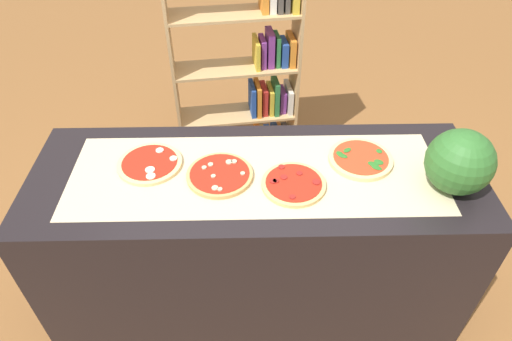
% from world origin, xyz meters
% --- Properties ---
extents(ground_plane, '(12.00, 12.00, 0.00)m').
position_xyz_m(ground_plane, '(0.00, 0.00, 0.00)').
color(ground_plane, brown).
extents(counter, '(2.01, 0.73, 0.91)m').
position_xyz_m(counter, '(0.00, 0.00, 0.45)').
color(counter, black).
rests_on(counter, ground_plane).
extents(parchment_paper, '(1.63, 0.54, 0.00)m').
position_xyz_m(parchment_paper, '(0.00, 0.00, 0.91)').
color(parchment_paper, beige).
rests_on(parchment_paper, counter).
extents(pizza_mozzarella_0, '(0.29, 0.29, 0.02)m').
position_xyz_m(pizza_mozzarella_0, '(-0.48, 0.07, 0.92)').
color(pizza_mozzarella_0, '#E5C17F').
rests_on(pizza_mozzarella_0, parchment_paper).
extents(pizza_mushroom_1, '(0.29, 0.29, 0.03)m').
position_xyz_m(pizza_mushroom_1, '(-0.16, -0.02, 0.92)').
color(pizza_mushroom_1, tan).
rests_on(pizza_mushroom_1, parchment_paper).
extents(pizza_pepperoni_2, '(0.28, 0.28, 0.02)m').
position_xyz_m(pizza_pepperoni_2, '(0.16, -0.08, 0.92)').
color(pizza_pepperoni_2, '#DBB26B').
rests_on(pizza_pepperoni_2, parchment_paper).
extents(pizza_spinach_3, '(0.29, 0.29, 0.03)m').
position_xyz_m(pizza_spinach_3, '(0.48, 0.08, 0.92)').
color(pizza_spinach_3, '#E5C17F').
rests_on(pizza_spinach_3, parchment_paper).
extents(watermelon, '(0.28, 0.28, 0.28)m').
position_xyz_m(watermelon, '(0.83, -0.10, 1.05)').
color(watermelon, '#2D6628').
rests_on(watermelon, counter).
extents(bookshelf, '(0.88, 0.37, 1.51)m').
position_xyz_m(bookshelf, '(0.01, 1.27, 0.70)').
color(bookshelf, tan).
rests_on(bookshelf, ground_plane).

